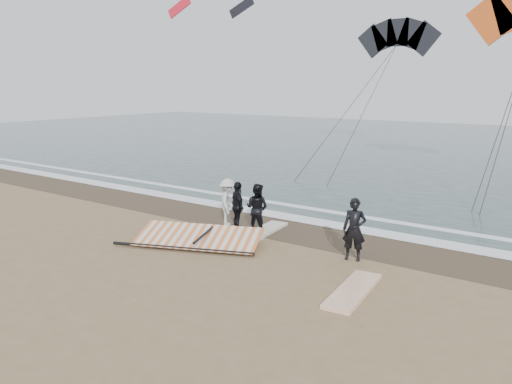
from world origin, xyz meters
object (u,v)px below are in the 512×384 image
board_white (353,291)px  board_cream (264,231)px  man_main (354,229)px  sail_rig (200,238)px

board_white → board_cream: same height
board_cream → man_main: bearing=-16.7°
board_white → sail_rig: (-5.79, 0.72, 0.14)m
board_white → board_cream: (-4.79, 2.99, 0.00)m
sail_rig → man_main: bearing=17.6°
man_main → sail_rig: (-4.77, -1.52, -0.75)m
board_cream → sail_rig: (-1.00, -2.26, 0.14)m
man_main → sail_rig: bearing=-177.5°
board_cream → board_white: bearing=-37.4°
man_main → board_cream: (-3.77, 0.75, -0.89)m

